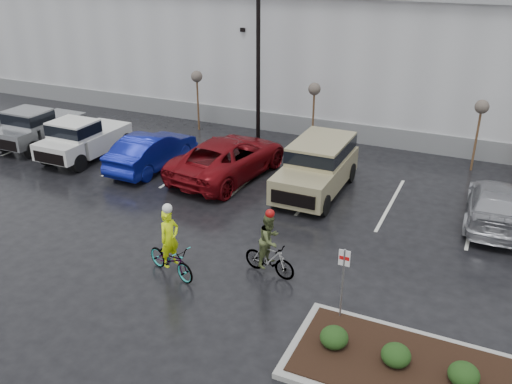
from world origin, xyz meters
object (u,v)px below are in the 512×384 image
at_px(fire_lane_sign, 343,276).
at_px(car_blue, 152,151).
at_px(pickup_white, 89,136).
at_px(cyclist_hivis, 171,253).
at_px(suv_tan, 316,169).
at_px(cyclist_olive, 270,251).
at_px(lamppost, 258,28).
at_px(sapling_east, 481,111).
at_px(car_far_silver, 496,204).
at_px(sapling_west, 197,80).
at_px(car_red, 229,157).
at_px(sapling_mid, 314,92).
at_px(pickup_silver, 44,125).

height_order(fire_lane_sign, car_blue, fire_lane_sign).
relative_size(pickup_white, cyclist_hivis, 2.19).
xyz_separation_m(suv_tan, cyclist_olive, (0.73, -6.31, -0.22)).
height_order(lamppost, sapling_east, lamppost).
bearing_deg(car_far_silver, sapling_west, -19.56).
bearing_deg(lamppost, cyclist_hivis, -77.95).
bearing_deg(cyclist_olive, lamppost, 36.01).
height_order(car_red, cyclist_olive, cyclist_olive).
height_order(car_far_silver, cyclist_olive, cyclist_olive).
height_order(car_blue, cyclist_hivis, cyclist_hivis).
relative_size(sapling_west, car_red, 0.52).
xyz_separation_m(sapling_mid, fire_lane_sign, (5.30, -12.80, -1.32)).
height_order(car_red, car_far_silver, car_red).
height_order(sapling_west, car_far_silver, sapling_west).
distance_m(sapling_mid, suv_tan, 5.81).
xyz_separation_m(sapling_mid, pickup_silver, (-12.38, -5.19, -1.75)).
distance_m(pickup_white, car_far_silver, 17.84).
bearing_deg(suv_tan, car_red, 178.77).
bearing_deg(fire_lane_sign, suv_tan, 113.68).
xyz_separation_m(sapling_west, cyclist_olive, (9.19, -11.50, -1.92)).
bearing_deg(lamppost, pickup_white, -144.99).
relative_size(car_red, car_far_silver, 1.26).
bearing_deg(pickup_silver, car_blue, -4.17).
height_order(sapling_west, fire_lane_sign, sapling_west).
bearing_deg(sapling_west, cyclist_hivis, -62.97).
height_order(sapling_west, suv_tan, sapling_west).
relative_size(lamppost, cyclist_hivis, 3.88).
distance_m(fire_lane_sign, car_blue, 12.99).
distance_m(sapling_east, car_blue, 14.37).
bearing_deg(car_far_silver, suv_tan, 0.52).
distance_m(pickup_silver, car_red, 10.39).
height_order(sapling_east, pickup_silver, sapling_east).
relative_size(sapling_east, car_far_silver, 0.65).
bearing_deg(lamppost, car_far_silver, -19.52).
height_order(lamppost, car_blue, lamppost).
distance_m(pickup_white, car_red, 7.17).
bearing_deg(fire_lane_sign, sapling_west, 132.67).
relative_size(lamppost, fire_lane_sign, 4.19).
xyz_separation_m(car_blue, cyclist_hivis, (5.56, -7.07, -0.07)).
bearing_deg(car_red, sapling_east, -144.67).
distance_m(suv_tan, cyclist_olive, 6.35).
height_order(lamppost, sapling_west, lamppost).
bearing_deg(car_far_silver, car_blue, 1.47).
xyz_separation_m(lamppost, car_far_silver, (11.18, -3.96, -4.97)).
height_order(sapling_mid, car_far_silver, sapling_mid).
distance_m(sapling_mid, cyclist_olive, 11.97).
bearing_deg(pickup_silver, cyclist_olive, -22.72).
xyz_separation_m(sapling_west, sapling_mid, (6.50, 0.00, 0.00)).
bearing_deg(lamppost, cyclist_olive, -63.70).
height_order(pickup_silver, car_red, pickup_silver).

